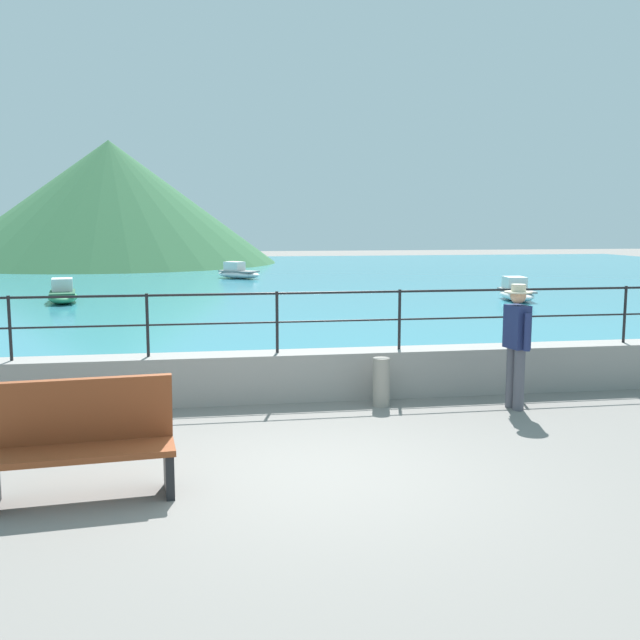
% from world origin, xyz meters
% --- Properties ---
extents(ground_plane, '(120.00, 120.00, 0.00)m').
position_xyz_m(ground_plane, '(0.00, 0.00, 0.00)').
color(ground_plane, slate).
extents(promenade_wall, '(20.00, 0.56, 0.70)m').
position_xyz_m(promenade_wall, '(0.00, 3.20, 0.35)').
color(promenade_wall, gray).
rests_on(promenade_wall, ground).
extents(railing, '(18.44, 0.04, 0.90)m').
position_xyz_m(railing, '(0.00, 3.20, 1.32)').
color(railing, black).
rests_on(railing, promenade_wall).
extents(lake_water, '(64.00, 44.32, 0.06)m').
position_xyz_m(lake_water, '(0.00, 25.84, 0.03)').
color(lake_water, teal).
rests_on(lake_water, ground).
extents(hill_main, '(20.80, 20.80, 7.70)m').
position_xyz_m(hill_main, '(-6.44, 40.40, 3.85)').
color(hill_main, '#33663D').
rests_on(hill_main, ground).
extents(bench_main, '(1.74, 0.71, 1.13)m').
position_xyz_m(bench_main, '(-2.23, -0.31, 0.56)').
color(bench_main, brown).
rests_on(bench_main, ground).
extents(person_walking, '(0.38, 0.56, 1.75)m').
position_xyz_m(person_walking, '(3.21, 2.12, 0.98)').
color(person_walking, '#4C4C56').
rests_on(person_walking, ground).
extents(bollard, '(0.24, 0.24, 0.69)m').
position_xyz_m(bollard, '(1.41, 2.58, 0.35)').
color(bollard, gray).
rests_on(bollard, ground).
extents(boat_1, '(2.31, 2.21, 0.76)m').
position_xyz_m(boat_1, '(0.69, 26.18, 0.33)').
color(boat_1, white).
rests_on(boat_1, lake_water).
extents(boat_2, '(1.24, 2.41, 0.76)m').
position_xyz_m(boat_2, '(-5.40, 16.90, 0.33)').
color(boat_2, '#338C59').
rests_on(boat_2, lake_water).
extents(boat_6, '(1.18, 2.39, 0.76)m').
position_xyz_m(boat_6, '(9.19, 15.12, 0.33)').
color(boat_6, white).
rests_on(boat_6, lake_water).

